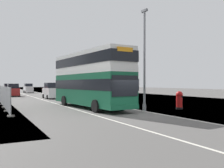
% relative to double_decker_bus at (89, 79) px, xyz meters
% --- Properties ---
extents(ground, '(140.00, 280.00, 0.10)m').
position_rel_double_decker_bus_xyz_m(ground, '(1.33, -5.92, -2.74)').
color(ground, '#565451').
extents(double_decker_bus, '(3.40, 11.74, 5.06)m').
position_rel_double_decker_bus_xyz_m(double_decker_bus, '(0.00, 0.00, 0.00)').
color(double_decker_bus, '#145638').
rests_on(double_decker_bus, ground).
extents(lamppost_foreground, '(0.29, 0.70, 8.37)m').
position_rel_double_decker_bus_xyz_m(lamppost_foreground, '(3.20, -4.21, 1.26)').
color(lamppost_foreground, gray).
rests_on(lamppost_foreground, ground).
extents(red_pillar_postbox, '(0.60, 0.60, 1.57)m').
position_rel_double_decker_bus_xyz_m(red_pillar_postbox, '(6.49, -4.75, -1.83)').
color(red_pillar_postbox, black).
rests_on(red_pillar_postbox, ground).
extents(roadworks_barrier, '(1.77, 0.49, 1.10)m').
position_rel_double_decker_bus_xyz_m(roadworks_barrier, '(4.02, 2.14, -1.99)').
color(roadworks_barrier, orange).
rests_on(roadworks_barrier, ground).
extents(construction_site_fence, '(0.44, 27.40, 2.01)m').
position_rel_double_decker_bus_xyz_m(construction_site_fence, '(-6.98, 10.44, -1.73)').
color(construction_site_fence, '#A8AAAD').
rests_on(construction_site_fence, ground).
extents(car_oncoming_near, '(2.05, 4.58, 2.35)m').
position_rel_double_decker_bus_xyz_m(car_oncoming_near, '(0.19, 15.54, -1.59)').
color(car_oncoming_near, silver).
rests_on(car_oncoming_near, ground).
extents(car_receding_mid, '(2.03, 4.27, 2.21)m').
position_rel_double_decker_bus_xyz_m(car_receding_mid, '(-4.35, 24.91, -1.66)').
color(car_receding_mid, maroon).
rests_on(car_receding_mid, ground).
extents(car_receding_far, '(1.92, 4.01, 2.21)m').
position_rel_double_decker_bus_xyz_m(car_receding_far, '(-4.60, 31.84, -1.66)').
color(car_receding_far, maroon).
rests_on(car_receding_far, ground).
extents(car_far_side, '(2.00, 3.97, 2.21)m').
position_rel_double_decker_bus_xyz_m(car_far_side, '(0.41, 40.03, -1.64)').
color(car_far_side, silver).
rests_on(car_far_side, ground).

